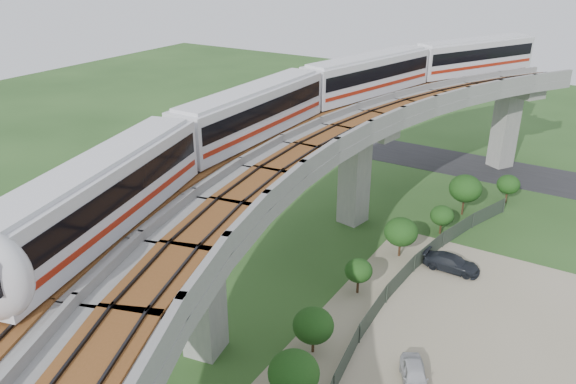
% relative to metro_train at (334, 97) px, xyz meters
% --- Properties ---
extents(ground, '(160.00, 160.00, 0.00)m').
position_rel_metro_train_xyz_m(ground, '(-0.68, -6.31, -12.31)').
color(ground, '#25451B').
rests_on(ground, ground).
extents(dirt_lot, '(18.00, 26.00, 0.04)m').
position_rel_metro_train_xyz_m(dirt_lot, '(13.32, -8.31, -12.29)').
color(dirt_lot, gray).
rests_on(dirt_lot, ground).
extents(asphalt_road, '(60.00, 8.00, 0.03)m').
position_rel_metro_train_xyz_m(asphalt_road, '(-0.68, 23.69, -12.29)').
color(asphalt_road, '#232326').
rests_on(asphalt_road, ground).
extents(viaduct, '(19.58, 73.98, 11.40)m').
position_rel_metro_train_xyz_m(viaduct, '(3.16, -6.31, -3.26)').
color(viaduct, '#99968E').
rests_on(viaduct, ground).
extents(metro_train, '(13.65, 60.97, 3.64)m').
position_rel_metro_train_xyz_m(metro_train, '(0.00, 0.00, 0.00)').
color(metro_train, silver).
rests_on(metro_train, ground).
extents(fence, '(3.87, 38.73, 1.50)m').
position_rel_metro_train_xyz_m(fence, '(9.07, -6.31, -11.56)').
color(fence, '#2D382D').
rests_on(fence, ground).
extents(tree_0, '(2.16, 2.16, 2.86)m').
position_rel_metro_train_xyz_m(tree_0, '(11.27, 15.39, -10.37)').
color(tree_0, '#382314').
rests_on(tree_0, ground).
extents(tree_1, '(2.95, 2.95, 3.88)m').
position_rel_metro_train_xyz_m(tree_1, '(8.38, 10.63, -9.68)').
color(tree_1, '#382314').
rests_on(tree_1, ground).
extents(tree_2, '(2.02, 2.02, 2.60)m').
position_rel_metro_train_xyz_m(tree_2, '(7.81, 5.84, -10.57)').
color(tree_2, '#382314').
rests_on(tree_2, ground).
extents(tree_3, '(2.67, 2.67, 3.35)m').
position_rel_metro_train_xyz_m(tree_3, '(6.20, 0.28, -10.10)').
color(tree_3, '#382314').
rests_on(tree_3, ground).
extents(tree_4, '(1.99, 1.99, 2.73)m').
position_rel_metro_train_xyz_m(tree_4, '(5.56, -6.22, -10.43)').
color(tree_4, '#382314').
rests_on(tree_4, ground).
extents(tree_5, '(2.52, 2.52, 3.07)m').
position_rel_metro_train_xyz_m(tree_5, '(5.96, -13.49, -10.31)').
color(tree_5, '#382314').
rests_on(tree_5, ground).
extents(tree_6, '(2.79, 2.79, 3.36)m').
position_rel_metro_train_xyz_m(tree_6, '(7.17, -17.80, -10.13)').
color(tree_6, '#382314').
rests_on(tree_6, ground).
extents(car_white, '(2.90, 3.76, 1.20)m').
position_rel_metro_train_xyz_m(car_white, '(12.23, -12.93, -11.67)').
color(car_white, silver).
rests_on(car_white, dirt_lot).
extents(car_dark, '(4.29, 1.79, 1.24)m').
position_rel_metro_train_xyz_m(car_dark, '(10.39, 0.36, -11.65)').
color(car_dark, black).
rests_on(car_dark, dirt_lot).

